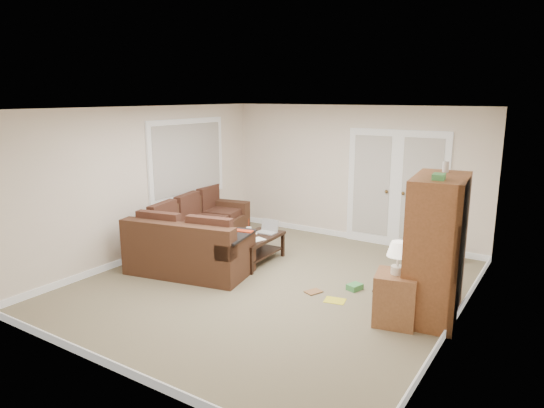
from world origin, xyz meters
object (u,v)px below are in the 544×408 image
Objects in this scene: sectional_sofa at (196,238)px; tv_armoire at (436,247)px; coffee_table at (256,248)px; side_cabinet at (396,294)px.

sectional_sofa is 3.96m from tv_armoire.
tv_armoire is (2.93, -0.43, 0.65)m from coffee_table.
coffee_table is 1.08× the size of side_cabinet.
sectional_sofa is 1.55× the size of tv_armoire.
sectional_sofa is 2.87× the size of side_cabinet.
tv_armoire is (3.92, -0.08, 0.55)m from sectional_sofa.
sectional_sofa reaches higher than coffee_table.
coffee_table is (0.99, 0.35, -0.10)m from sectional_sofa.
tv_armoire is at bearing 43.73° from side_cabinet.
coffee_table is at bearing 149.31° from side_cabinet.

